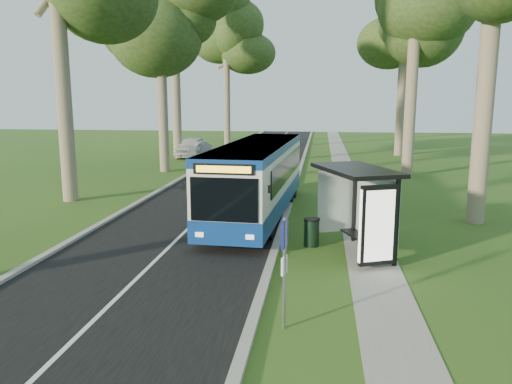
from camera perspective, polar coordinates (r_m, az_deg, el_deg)
ground at (r=15.03m, az=1.76°, el=-8.15°), size 120.00×120.00×0.00m
road at (r=25.12m, az=-3.92°, el=-0.46°), size 7.00×100.00×0.02m
kerb_east at (r=24.67m, az=4.07°, el=-0.55°), size 0.25×100.00×0.12m
kerb_west at (r=26.02m, az=-11.50°, el=-0.15°), size 0.25×100.00×0.12m
centre_line at (r=25.11m, az=-3.92°, el=-0.43°), size 0.12×100.00×0.00m
footpath at (r=24.69m, az=11.04°, el=-0.83°), size 1.50×100.00×0.02m
bus at (r=20.73m, az=0.17°, el=1.57°), size 3.00×11.53×3.03m
bus_stop_sign at (r=10.51m, az=3.25°, el=-7.79°), size 0.13×0.34×2.43m
bus_shelter at (r=15.23m, az=11.95°, el=-0.54°), size 2.84×3.63×2.75m
litter_bin at (r=16.69m, az=6.38°, el=-4.58°), size 0.54×0.54×0.94m
car_white at (r=42.17m, az=-7.36°, el=5.13°), size 2.16×5.01×1.68m
car_silver at (r=41.90m, az=-7.17°, el=4.88°), size 2.41×4.36×1.36m
tree_west_c at (r=34.19m, az=-10.95°, el=19.20°), size 5.20×5.20×13.52m
tree_west_e at (r=53.44m, az=-3.42°, el=17.27°), size 5.20×5.20×14.86m
tree_east_d at (r=45.19m, az=16.71°, el=19.14°), size 5.20×5.20×15.99m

